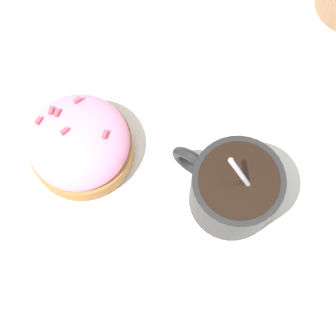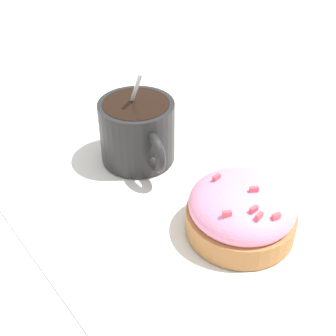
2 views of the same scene
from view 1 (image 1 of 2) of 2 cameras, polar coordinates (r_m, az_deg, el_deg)
name	(u,v)px [view 1 (image 1 of 2)]	position (r m, az deg, el deg)	size (l,w,h in m)	color
ground_plane	(158,175)	(0.52, -1.04, -0.74)	(3.00, 3.00, 0.00)	silver
paper_napkin	(158,175)	(0.52, -1.04, -0.69)	(0.34, 0.32, 0.00)	white
coffee_cup	(234,188)	(0.48, 6.68, -2.08)	(0.10, 0.08, 0.10)	black
frosted_pastry	(80,144)	(0.51, -8.95, 2.39)	(0.09, 0.09, 0.05)	#B2753D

